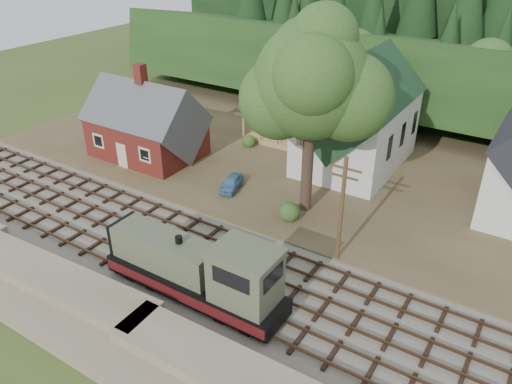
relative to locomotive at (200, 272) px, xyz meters
The scene contains 16 objects.
ground 3.98m from the locomotive, 116.46° to the left, with size 140.00×140.00×0.00m, color #384C1E.
embankment 6.09m from the locomotive, 105.20° to the right, with size 64.00×5.00×1.60m, color #7F7259.
railroad_bed 3.93m from the locomotive, 116.46° to the left, with size 64.00×11.00×0.16m, color #726B5B.
village_flat 21.15m from the locomotive, 94.07° to the left, with size 64.00×26.00×0.30m, color brown.
hillside 45.08m from the locomotive, 91.90° to the left, with size 70.00×28.00×8.00m, color #1E3F19.
ridge 61.06m from the locomotive, 91.40° to the left, with size 80.00×20.00×12.00m, color black.
depot 22.43m from the locomotive, 141.33° to the left, with size 10.80×7.41×9.00m.
church 22.89m from the locomotive, 88.72° to the left, with size 8.40×15.17×13.00m.
timber_frame 26.13m from the locomotive, 106.69° to the left, with size 8.20×6.20×6.99m.
lattice_tower 32.86m from the locomotive, 103.59° to the left, with size 3.20×3.20×12.12m.
big_tree 15.39m from the locomotive, 87.05° to the left, with size 10.90×8.40×14.70m.
telegraph_pole_near 10.10m from the locomotive, 56.13° to the left, with size 2.20×0.28×8.00m.
locomotive is the anchor object (origin of this frame).
car_blue 14.06m from the locomotive, 117.23° to the left, with size 1.35×3.36×1.15m, color #5187AD.
car_green 25.10m from the locomotive, 139.10° to the left, with size 1.29×3.71×1.22m, color #85B87F.
patio_set 18.28m from the locomotive, 141.61° to the left, with size 2.00×2.00×2.23m.
Camera 1 is at (17.38, -21.52, 21.04)m, focal length 35.00 mm.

